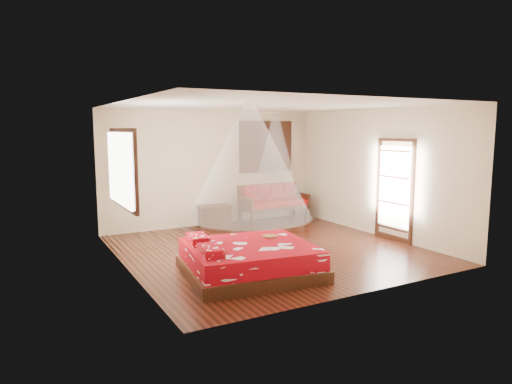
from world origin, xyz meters
The scene contains 10 objects.
room centered at (0.00, 0.00, 1.40)m, with size 5.54×5.54×2.84m.
bed centered at (-1.08, -1.20, 0.25)m, with size 2.29×2.12×0.64m.
daybed centered at (1.50, 2.38, 0.52)m, with size 1.72×0.77×0.94m.
storage_chest centered at (-0.10, 2.45, 0.26)m, with size 0.84×0.67×0.52m.
shutter_panel centered at (1.50, 2.72, 1.90)m, with size 1.52×0.06×1.32m.
window_left centered at (-2.71, 0.20, 1.70)m, with size 0.10×1.74×1.34m.
glazed_door centered at (2.72, -0.60, 1.07)m, with size 0.08×1.02×2.16m.
wine_tray centered at (-0.51, -0.91, 0.56)m, with size 0.26×0.26×0.21m.
mosquito_net_main centered at (-1.06, -1.20, 1.85)m, with size 2.00×2.00×1.80m, color white.
mosquito_net_daybed centered at (1.50, 2.25, 2.00)m, with size 0.91×0.91×1.50m, color white.
Camera 1 is at (-4.42, -7.55, 2.36)m, focal length 32.00 mm.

